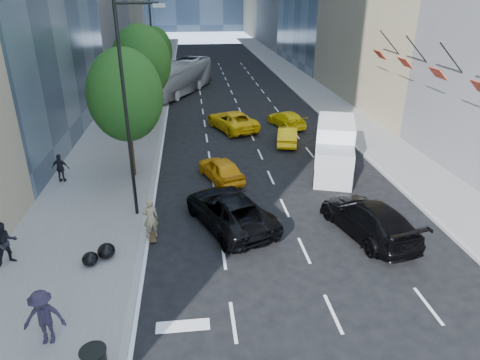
{
  "coord_description": "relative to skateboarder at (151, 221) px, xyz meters",
  "views": [
    {
      "loc": [
        -3.59,
        -15.27,
        10.28
      ],
      "look_at": [
        -1.31,
        4.23,
        1.6
      ],
      "focal_mm": 32.0,
      "sensor_mm": 36.0,
      "label": 1
    }
  ],
  "objects": [
    {
      "name": "sidewalk_right",
      "position": [
        15.6,
        28.29,
        -0.87
      ],
      "size": [
        4.0,
        120.0,
        0.15
      ],
      "primitive_type": "cube",
      "color": "slate",
      "rests_on": "ground"
    },
    {
      "name": "traffic_signal",
      "position": [
        -0.8,
        38.29,
        3.29
      ],
      "size": [
        2.48,
        0.53,
        5.2
      ],
      "color": "black",
      "rests_on": "sidewalk_left"
    },
    {
      "name": "taxi_c",
      "position": [
        5.26,
        16.29,
        -0.18
      ],
      "size": [
        4.31,
        6.0,
        1.52
      ],
      "primitive_type": "imported",
      "rotation": [
        0.0,
        0.0,
        3.51
      ],
      "color": "yellow",
      "rests_on": "ground"
    },
    {
      "name": "city_bus",
      "position": [
        0.8,
        30.21,
        0.8
      ],
      "size": [
        7.83,
        12.62,
        3.49
      ],
      "primitive_type": "imported",
      "rotation": [
        0.0,
        0.0,
        -0.42
      ],
      "color": "#B4B6BA",
      "rests_on": "ground"
    },
    {
      "name": "facade_flags",
      "position": [
        16.24,
        8.29,
        5.24
      ],
      "size": [
        1.85,
        13.3,
        2.05
      ],
      "color": "black",
      "rests_on": "ground"
    },
    {
      "name": "lamp_far",
      "position": [
        -0.72,
        20.29,
        4.87
      ],
      "size": [
        2.13,
        0.22,
        10.0
      ],
      "color": "black",
      "rests_on": "sidewalk_left"
    },
    {
      "name": "tree_near",
      "position": [
        -1.6,
        7.29,
        4.03
      ],
      "size": [
        4.2,
        4.2,
        7.46
      ],
      "color": "black",
      "rests_on": "sidewalk_left"
    },
    {
      "name": "taxi_a",
      "position": [
        3.6,
        6.34,
        -0.25
      ],
      "size": [
        2.88,
        4.34,
        1.37
      ],
      "primitive_type": "imported",
      "rotation": [
        0.0,
        0.0,
        3.48
      ],
      "color": "orange",
      "rests_on": "ground"
    },
    {
      "name": "taxi_b",
      "position": [
        8.93,
        12.29,
        -0.29
      ],
      "size": [
        2.26,
        4.15,
        1.3
      ],
      "primitive_type": "imported",
      "rotation": [
        0.0,
        0.0,
        2.9
      ],
      "color": "yellow",
      "rests_on": "ground"
    },
    {
      "name": "skateboarder",
      "position": [
        0.0,
        0.0,
        0.0
      ],
      "size": [
        0.76,
        0.58,
        1.88
      ],
      "primitive_type": "imported",
      "rotation": [
        0.0,
        0.0,
        3.35
      ],
      "color": "#887755",
      "rests_on": "ground"
    },
    {
      "name": "pedestrian_c",
      "position": [
        -2.78,
        -6.07,
        0.17
      ],
      "size": [
        1.26,
        0.74,
        1.93
      ],
      "primitive_type": "imported",
      "rotation": [
        0.0,
        0.0,
        0.02
      ],
      "color": "#221C2B",
      "rests_on": "sidewalk_left"
    },
    {
      "name": "taxi_d",
      "position": [
        9.8,
        16.62,
        -0.31
      ],
      "size": [
        2.98,
        4.68,
        1.26
      ],
      "primitive_type": "imported",
      "rotation": [
        0.0,
        0.0,
        3.44
      ],
      "color": "yellow",
      "rests_on": "ground"
    },
    {
      "name": "tree_mid",
      "position": [
        -1.6,
        17.29,
        4.37
      ],
      "size": [
        4.5,
        4.5,
        7.99
      ],
      "color": "black",
      "rests_on": "sidewalk_left"
    },
    {
      "name": "sidewalk_left",
      "position": [
        -3.4,
        28.29,
        -0.87
      ],
      "size": [
        6.0,
        120.0,
        0.15
      ],
      "primitive_type": "cube",
      "color": "slate",
      "rests_on": "ground"
    },
    {
      "name": "pedestrian_b",
      "position": [
        -5.6,
        6.79,
        0.04
      ],
      "size": [
        1.03,
        0.55,
        1.67
      ],
      "primitive_type": "imported",
      "rotation": [
        0.0,
        0.0,
        2.99
      ],
      "color": "black",
      "rests_on": "sidewalk_left"
    },
    {
      "name": "black_sedan_lincoln",
      "position": [
        3.6,
        0.87,
        -0.13
      ],
      "size": [
        4.64,
        6.41,
        1.62
      ],
      "primitive_type": "imported",
      "rotation": [
        0.0,
        0.0,
        3.52
      ],
      "color": "black",
      "rests_on": "ground"
    },
    {
      "name": "box_truck",
      "position": [
        10.69,
        7.05,
        0.56
      ],
      "size": [
        4.02,
        6.55,
        2.95
      ],
      "rotation": [
        0.0,
        0.0,
        -0.32
      ],
      "color": "silver",
      "rests_on": "ground"
    },
    {
      "name": "pedestrian_a",
      "position": [
        -5.6,
        -1.44,
        0.14
      ],
      "size": [
        1.14,
        1.09,
        1.86
      ],
      "primitive_type": "imported",
      "rotation": [
        0.0,
        0.0,
        0.58
      ],
      "color": "black",
      "rests_on": "sidewalk_left"
    },
    {
      "name": "lamp_near",
      "position": [
        -0.72,
        2.29,
        4.87
      ],
      "size": [
        2.13,
        0.22,
        10.0
      ],
      "color": "black",
      "rests_on": "sidewalk_left"
    },
    {
      "name": "ground",
      "position": [
        5.6,
        -1.71,
        -0.94
      ],
      "size": [
        160.0,
        160.0,
        0.0
      ],
      "primitive_type": "plane",
      "color": "black",
      "rests_on": "ground"
    },
    {
      "name": "garbage_bags",
      "position": [
        -1.97,
        -1.66,
        -0.5
      ],
      "size": [
        1.25,
        1.21,
        0.62
      ],
      "color": "black",
      "rests_on": "sidewalk_left"
    },
    {
      "name": "black_sedan_mercedes",
      "position": [
        9.8,
        -0.71,
        -0.12
      ],
      "size": [
        3.58,
        6.04,
        1.64
      ],
      "primitive_type": "imported",
      "rotation": [
        0.0,
        0.0,
        3.38
      ],
      "color": "black",
      "rests_on": "ground"
    },
    {
      "name": "tree_far",
      "position": [
        -1.6,
        30.29,
        3.68
      ],
      "size": [
        3.9,
        3.9,
        6.92
      ],
      "color": "black",
      "rests_on": "sidewalk_left"
    }
  ]
}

